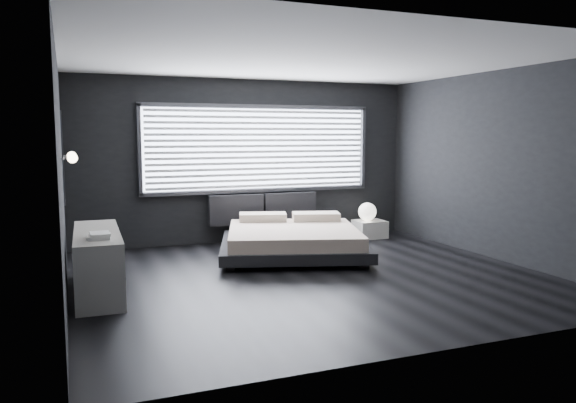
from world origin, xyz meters
name	(u,v)px	position (x,y,z in m)	size (l,w,h in m)	color
room	(312,170)	(0.00, 0.00, 1.40)	(6.04, 6.00, 2.80)	black
window	(260,149)	(0.20, 2.70, 1.61)	(4.14, 0.09, 1.52)	white
headboard	(263,208)	(0.24, 2.64, 0.57)	(1.96, 0.16, 0.52)	black
sconce_near	(72,158)	(-2.88, 0.05, 1.60)	(0.18, 0.11, 0.11)	silver
sconce_far	(71,156)	(-2.88, 0.65, 1.60)	(0.18, 0.11, 0.11)	silver
wall_art_upper	(62,135)	(-2.98, -0.55, 1.85)	(0.01, 0.48, 0.48)	#47474C
wall_art_lower	(64,181)	(-2.98, -0.30, 1.38)	(0.01, 0.48, 0.48)	#47474C
bed	(293,239)	(0.25, 1.29, 0.26)	(2.70, 2.63, 0.56)	black
nightstand	(370,229)	(2.12, 2.18, 0.16)	(0.53, 0.44, 0.31)	white
orb_lamp	(367,212)	(2.08, 2.20, 0.47)	(0.32, 0.32, 0.32)	white
dresser	(98,262)	(-2.65, 0.24, 0.37)	(0.57, 1.84, 0.73)	white
book_stack	(99,236)	(-2.64, -0.23, 0.76)	(0.27, 0.33, 0.06)	white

